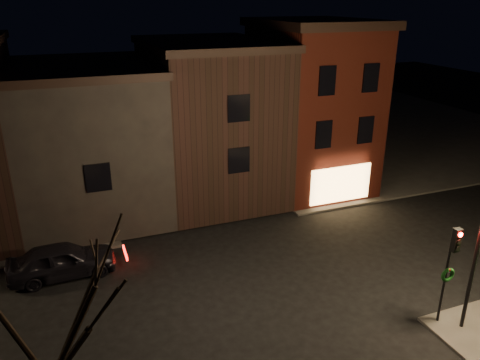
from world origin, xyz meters
The scene contains 8 objects.
ground centered at (0.00, 0.00, 0.00)m, with size 120.00×120.00×0.00m, color black.
sidewalk_far_right centered at (20.00, 20.00, 0.06)m, with size 30.00×30.00×0.12m, color #2D2B28.
corner_building centered at (8.00, 9.47, 5.40)m, with size 6.50×8.50×10.50m.
row_building_a centered at (1.50, 10.50, 4.83)m, with size 7.30×10.30×9.40m.
row_building_b centered at (-5.75, 10.50, 4.33)m, with size 7.80×10.30×8.40m.
traffic_signal centered at (5.60, -5.51, 2.81)m, with size 0.58×0.38×4.05m.
bare_tree_left centered at (-8.00, -7.00, 5.43)m, with size 5.60×5.60×7.50m.
parked_car_a centered at (-7.82, 3.32, 0.79)m, with size 1.87×4.65×1.58m, color black.
Camera 1 is at (-6.90, -16.58, 11.76)m, focal length 35.00 mm.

